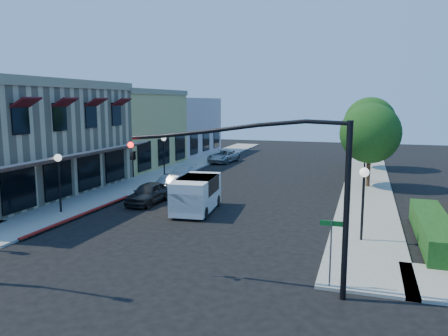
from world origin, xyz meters
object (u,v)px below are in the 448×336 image
(signal_mast_arm, at_px, (282,176))
(parked_car_d, at_px, (224,156))
(lamppost_left_far, at_px, (164,145))
(lamppost_right_far, at_px, (365,150))
(street_name_sign, at_px, (331,243))
(parked_car_b, at_px, (170,184))
(street_tree_b, at_px, (370,123))
(lamppost_right_near, at_px, (364,185))
(lamppost_left_near, at_px, (58,168))
(parked_car_a, at_px, (149,193))
(parked_car_c, at_px, (182,174))
(street_tree_a, at_px, (370,133))
(white_van, at_px, (196,192))

(signal_mast_arm, xyz_separation_m, parked_car_d, (-12.06, 30.50, -3.42))
(lamppost_left_far, distance_m, lamppost_right_far, 17.12)
(signal_mast_arm, height_order, street_name_sign, signal_mast_arm)
(street_name_sign, xyz_separation_m, parked_car_b, (-12.30, 13.12, -1.04))
(street_tree_b, height_order, street_name_sign, street_tree_b)
(parked_car_b, bearing_deg, lamppost_left_far, 121.53)
(signal_mast_arm, bearing_deg, street_name_sign, 23.20)
(signal_mast_arm, distance_m, lamppost_right_near, 7.15)
(street_name_sign, distance_m, lamppost_left_near, 17.05)
(street_name_sign, xyz_separation_m, lamppost_right_near, (1.00, 5.80, 1.04))
(signal_mast_arm, height_order, parked_car_a, signal_mast_arm)
(signal_mast_arm, height_order, parked_car_c, signal_mast_arm)
(street_tree_a, xyz_separation_m, parked_car_d, (-15.00, 10.00, -3.52))
(lamppost_left_near, xyz_separation_m, parked_car_d, (2.30, 24.00, -2.06))
(street_tree_a, xyz_separation_m, street_tree_b, (0.00, 10.00, 0.35))
(parked_car_d, bearing_deg, street_name_sign, -58.04)
(lamppost_right_near, relative_size, lamppost_right_far, 1.00)
(lamppost_left_near, relative_size, parked_car_d, 0.74)
(parked_car_d, bearing_deg, lamppost_left_far, -95.69)
(lamppost_left_near, bearing_deg, lamppost_right_near, 0.00)
(lamppost_left_near, distance_m, parked_car_c, 12.72)
(street_tree_b, relative_size, street_name_sign, 2.81)
(lamppost_left_near, distance_m, parked_car_d, 24.20)
(parked_car_c, bearing_deg, parked_car_b, -79.13)
(street_tree_b, height_order, lamppost_right_near, street_tree_b)
(lamppost_right_near, bearing_deg, lamppost_right_far, 90.00)
(lamppost_right_near, bearing_deg, street_name_sign, -99.78)
(street_tree_b, bearing_deg, white_van, -115.10)
(lamppost_right_near, distance_m, parked_car_d, 28.22)
(white_van, relative_size, parked_car_b, 1.22)
(street_tree_a, bearing_deg, parked_car_a, -143.67)
(lamppost_left_far, relative_size, parked_car_b, 0.90)
(lamppost_right_far, xyz_separation_m, parked_car_a, (-13.30, -12.00, -2.05))
(lamppost_right_far, xyz_separation_m, parked_car_c, (-14.52, -3.71, -2.15))
(street_tree_b, xyz_separation_m, white_van, (-9.85, -21.03, -3.35))
(street_name_sign, bearing_deg, lamppost_left_far, 128.94)
(lamppost_right_near, relative_size, white_van, 0.73)
(lamppost_right_near, distance_m, parked_car_a, 14.04)
(street_tree_a, xyz_separation_m, parked_car_a, (-13.60, -10.00, -3.51))
(street_tree_b, distance_m, signal_mast_arm, 30.65)
(parked_car_b, relative_size, parked_car_c, 0.99)
(parked_car_a, bearing_deg, parked_car_c, 99.87)
(parked_car_c, bearing_deg, white_van, -64.86)
(street_tree_b, distance_m, street_name_sign, 29.96)
(street_name_sign, relative_size, parked_car_a, 0.62)
(lamppost_left_far, relative_size, lamppost_right_near, 1.00)
(parked_car_a, height_order, parked_car_b, parked_car_a)
(lamppost_right_far, bearing_deg, street_tree_a, -81.47)
(parked_car_b, distance_m, parked_car_d, 16.74)
(lamppost_right_near, height_order, parked_car_c, lamppost_right_near)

